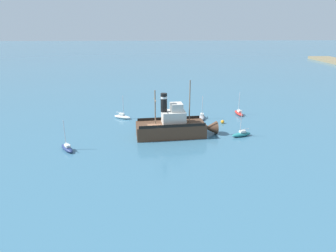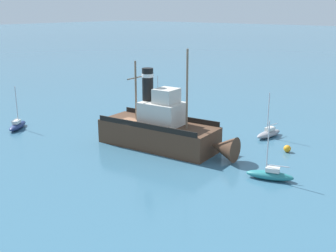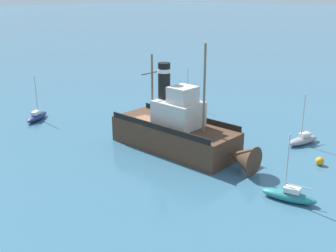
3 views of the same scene
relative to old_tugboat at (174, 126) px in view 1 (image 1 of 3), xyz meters
name	(u,v)px [view 1 (image 1 of 3)]	position (x,y,z in m)	size (l,w,h in m)	color
ground_plane	(155,139)	(1.34, -3.42, -1.83)	(600.00, 600.00, 0.00)	#38667F
old_tugboat	(174,126)	(0.00, 0.00, 0.00)	(5.61, 14.67, 9.90)	#4C3323
sailboat_teal	(241,134)	(0.72, 11.90, -1.40)	(2.27, 3.95, 4.90)	#23757A
sailboat_white	(122,117)	(-10.80, -10.16, -1.40)	(2.61, 3.91, 4.90)	white
sailboat_navy	(67,148)	(5.51, -17.28, -1.40)	(3.73, 3.11, 4.90)	navy
sailboat_grey	(202,117)	(-9.92, 6.52, -1.40)	(3.93, 1.68, 4.90)	gray
sailboat_red	(239,113)	(-12.29, 15.01, -1.40)	(3.90, 1.55, 4.90)	#B22823
mooring_buoy	(223,122)	(-6.54, 10.15, -1.48)	(0.70, 0.70, 0.70)	orange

